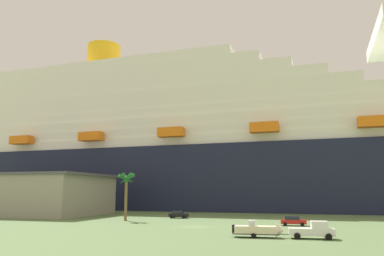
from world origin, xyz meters
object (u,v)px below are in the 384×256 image
cruise_ship (182,150)px  pickup_truck (313,230)px  parked_car_black_coupe (178,214)px  small_boat_on_trailer (261,230)px  palm_tree (126,183)px  parked_car_red_hatchback (293,221)px  parked_car_white_van (26,212)px

cruise_ship → pickup_truck: bearing=-60.6°
pickup_truck → parked_car_black_coupe: bearing=132.6°
small_boat_on_trailer → palm_tree: size_ratio=0.78×
palm_tree → parked_car_black_coupe: size_ratio=2.29×
palm_tree → parked_car_black_coupe: palm_tree is taller
parked_car_black_coupe → pickup_truck: bearing=-47.4°
palm_tree → parked_car_black_coupe: 14.66m
cruise_ship → parked_car_black_coupe: 49.72m
pickup_truck → small_boat_on_trailer: bearing=-175.3°
small_boat_on_trailer → palm_tree: (-30.22, 21.59, 6.77)m
parked_car_black_coupe → parked_car_red_hatchback: 28.34m
cruise_ship → palm_tree: bearing=-84.1°
parked_car_white_van → cruise_ship: bearing=57.0°
parked_car_black_coupe → parked_car_white_van: bearing=179.2°
parked_car_red_hatchback → parked_car_white_van: 68.36m
pickup_truck → parked_car_red_hatchback: size_ratio=1.29×
small_boat_on_trailer → parked_car_white_van: size_ratio=1.64×
palm_tree → parked_car_white_van: (-33.58, 10.68, -6.90)m
pickup_truck → palm_tree: bearing=150.2°
small_boat_on_trailer → palm_tree: 37.76m
pickup_truck → palm_tree: 42.84m
palm_tree → parked_car_black_coupe: (8.08, 10.10, -6.90)m
cruise_ship → small_boat_on_trailer: cruise_ship is taller
pickup_truck → palm_tree: palm_tree is taller
cruise_ship → parked_car_black_coupe: bearing=-72.7°
pickup_truck → parked_car_black_coupe: (-28.62, 31.16, -0.21)m
cruise_ship → pickup_truck: size_ratio=49.98×
pickup_truck → parked_car_white_van: (-70.29, 31.74, -0.21)m
small_boat_on_trailer → parked_car_white_van: (-63.81, 32.27, -0.13)m
small_boat_on_trailer → parked_car_red_hatchback: 19.47m
palm_tree → parked_car_white_van: size_ratio=2.12×
parked_car_black_coupe → parked_car_red_hatchback: (25.43, -12.50, -0.00)m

